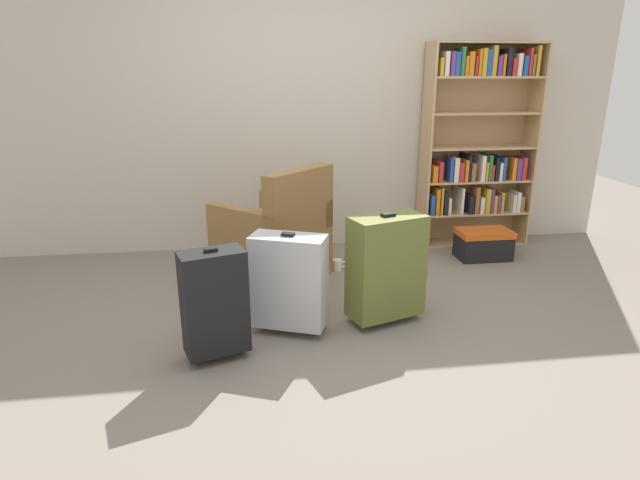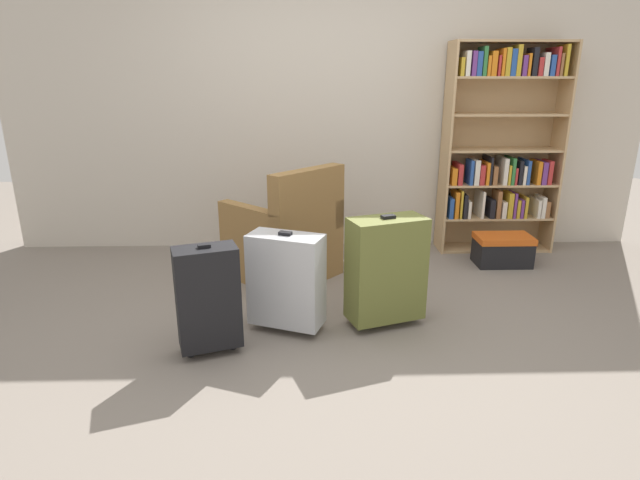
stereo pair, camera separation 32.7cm
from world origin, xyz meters
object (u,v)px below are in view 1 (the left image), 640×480
at_px(armchair, 275,240).
at_px(suitcase_olive, 386,267).
at_px(bookshelf, 477,144).
at_px(storage_box, 483,243).
at_px(suitcase_silver, 289,281).
at_px(suitcase_black, 214,302).
at_px(mug, 337,265).

distance_m(armchair, suitcase_olive, 1.10).
bearing_deg(bookshelf, armchair, -161.35).
height_order(armchair, storage_box, armchair).
distance_m(storage_box, suitcase_olive, 1.61).
bearing_deg(storage_box, bookshelf, 82.64).
bearing_deg(suitcase_silver, suitcase_olive, 5.13).
relative_size(suitcase_black, suitcase_silver, 1.02).
relative_size(bookshelf, armchair, 1.85).
relative_size(mug, suitcase_silver, 0.18).
relative_size(armchair, suitcase_olive, 1.34).
distance_m(armchair, storage_box, 1.86).
xyz_separation_m(suitcase_black, suitcase_silver, (0.44, 0.27, -0.01)).
height_order(storage_box, suitcase_silver, suitcase_silver).
bearing_deg(mug, bookshelf, 22.10).
distance_m(mug, suitcase_silver, 1.15).
distance_m(bookshelf, suitcase_black, 3.01).
bearing_deg(suitcase_black, storage_box, 31.99).
xyz_separation_m(bookshelf, armchair, (-1.90, -0.64, -0.63)).
bearing_deg(suitcase_olive, suitcase_silver, -174.87).
xyz_separation_m(bookshelf, suitcase_silver, (-1.86, -1.57, -0.61)).
distance_m(storage_box, suitcase_black, 2.65).
xyz_separation_m(mug, suitcase_olive, (0.15, -0.95, 0.33)).
xyz_separation_m(storage_box, suitcase_silver, (-1.81, -1.13, 0.20)).
bearing_deg(armchair, suitcase_silver, -87.78).
relative_size(storage_box, suitcase_black, 0.69).
relative_size(bookshelf, suitcase_black, 2.74).
bearing_deg(bookshelf, mug, -157.90).
relative_size(mug, suitcase_black, 0.18).
bearing_deg(mug, suitcase_olive, -80.77).
bearing_deg(suitcase_black, mug, 54.42).
xyz_separation_m(suitcase_black, suitcase_olive, (1.07, 0.33, 0.03)).
bearing_deg(mug, suitcase_silver, -115.42).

